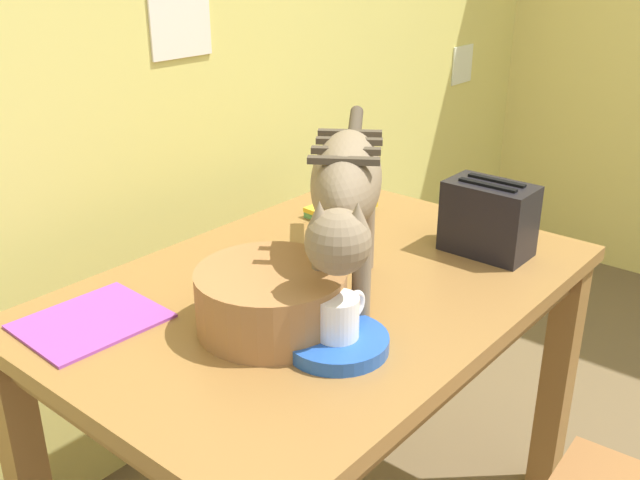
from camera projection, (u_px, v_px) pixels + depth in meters
wall_rear at (119, 11)px, 1.76m from camera, size 4.82×0.11×2.50m
dining_table at (320, 321)px, 1.59m from camera, size 1.18×0.81×0.73m
cat at (346, 191)px, 1.39m from camera, size 0.59×0.43×0.34m
saucer_bowl at (337, 343)px, 1.29m from camera, size 0.19×0.19×0.03m
coffee_mug at (339, 316)px, 1.28m from camera, size 0.12×0.08×0.08m
magazine at (91, 321)px, 1.39m from camera, size 0.26×0.22×0.01m
book_stack at (340, 209)px, 1.93m from camera, size 0.19×0.13×0.03m
wicker_basket at (271, 298)px, 1.35m from camera, size 0.29×0.29×0.12m
toaster at (489, 218)px, 1.67m from camera, size 0.12×0.20×0.18m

